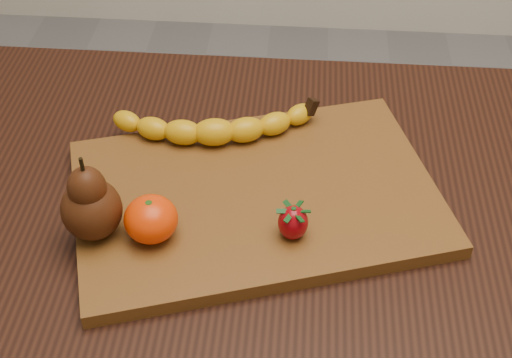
# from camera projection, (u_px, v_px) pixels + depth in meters

# --- Properties ---
(table) EXTENTS (1.00, 0.70, 0.76)m
(table) POSITION_uv_depth(u_px,v_px,m) (193.00, 257.00, 0.97)
(table) COLOR black
(table) RESTS_ON ground
(cutting_board) EXTENTS (0.52, 0.42, 0.02)m
(cutting_board) POSITION_uv_depth(u_px,v_px,m) (256.00, 196.00, 0.90)
(cutting_board) COLOR brown
(cutting_board) RESTS_ON table
(banana) EXTENTS (0.25, 0.10, 0.04)m
(banana) POSITION_uv_depth(u_px,v_px,m) (214.00, 132.00, 0.95)
(banana) COLOR #E5A90A
(banana) RESTS_ON cutting_board
(pear) EXTENTS (0.09, 0.09, 0.11)m
(pear) POSITION_uv_depth(u_px,v_px,m) (89.00, 197.00, 0.81)
(pear) COLOR #401C0A
(pear) RESTS_ON cutting_board
(mandarin) EXTENTS (0.08, 0.08, 0.05)m
(mandarin) POSITION_uv_depth(u_px,v_px,m) (151.00, 219.00, 0.82)
(mandarin) COLOR #FA3802
(mandarin) RESTS_ON cutting_board
(strawberry) EXTENTS (0.04, 0.04, 0.04)m
(strawberry) POSITION_uv_depth(u_px,v_px,m) (293.00, 221.00, 0.83)
(strawberry) COLOR #96040C
(strawberry) RESTS_ON cutting_board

